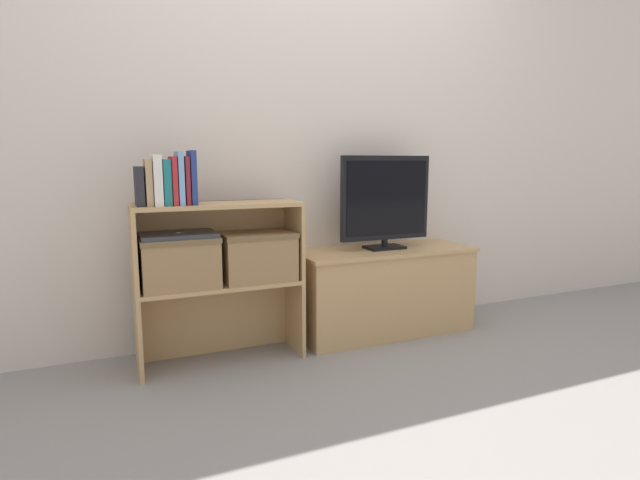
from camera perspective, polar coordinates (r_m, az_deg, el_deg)
The scene contains 17 objects.
ground_plane at distance 2.68m, azimuth 1.23°, elevation -12.84°, with size 16.00×16.00×0.00m, color gray.
wall_back at distance 2.89m, azimuth -2.34°, elevation 13.06°, with size 10.00×0.05×2.40m.
tv_stand at distance 2.95m, azimuth 7.27°, elevation -5.71°, with size 1.04×0.41×0.50m.
tv at distance 2.87m, azimuth 7.49°, elevation 4.52°, with size 0.55×0.14×0.53m.
bookshelf_lower_tier at distance 2.61m, azimuth -11.52°, elevation -7.66°, with size 0.80×0.28×0.40m.
bookshelf_upper_tier at distance 2.52m, azimuth -11.80°, elevation 1.04°, with size 0.80×0.28×0.39m.
book_charcoal at distance 2.37m, azimuth -19.97°, elevation 5.78°, with size 0.04×0.12×0.18m.
book_tan at distance 2.37m, azimuth -19.04°, elevation 6.22°, with size 0.03×0.13×0.21m.
book_ivory at distance 2.37m, azimuth -18.17°, elevation 6.51°, with size 0.04×0.16×0.23m.
book_teal at distance 2.38m, azimuth -17.17°, elevation 6.31°, with size 0.03×0.14×0.21m.
book_crimson at distance 2.38m, azimuth -16.43°, elevation 6.49°, with size 0.02×0.15×0.22m.
book_skyblue at distance 2.38m, azimuth -15.76°, elevation 6.80°, with size 0.02×0.15×0.24m.
book_maroon at distance 2.39m, azimuth -15.06°, elevation 6.57°, with size 0.02×0.14×0.22m.
book_navy at distance 2.39m, azimuth -14.42°, elevation 6.92°, with size 0.03×0.14×0.25m.
storage_basket_left at distance 2.44m, azimuth -15.76°, elevation -2.22°, with size 0.36×0.25×0.24m.
storage_basket_right at distance 2.52m, azimuth -7.15°, elevation -1.61°, with size 0.36×0.25×0.24m.
laptop at distance 2.42m, azimuth -15.88°, elevation 0.57°, with size 0.35×0.23×0.02m.
Camera 1 is at (-1.04, -2.25, 0.99)m, focal length 28.00 mm.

